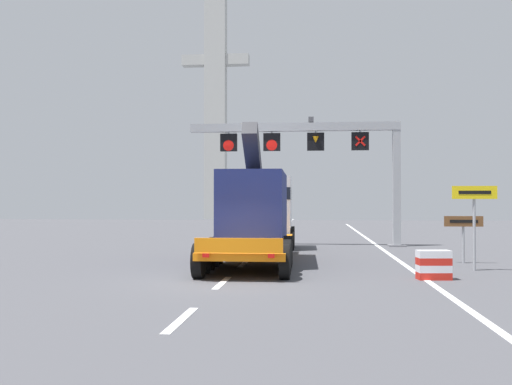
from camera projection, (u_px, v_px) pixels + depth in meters
ground at (223, 280)px, 17.76m from camera, size 112.00×112.00×0.00m
lane_markings at (278, 233)px, 43.75m from camera, size 0.20×66.84×0.01m
edge_line_right at (382, 249)px, 29.09m from camera, size 0.20×63.00×0.01m
overhead_lane_gantry at (321, 146)px, 31.48m from camera, size 11.68×0.90×7.00m
heavy_haul_truck_orange at (259, 211)px, 25.40m from camera, size 3.19×14.10×5.30m
exit_sign_yellow at (474, 207)px, 20.14m from camera, size 1.52×0.15×2.95m
tourist_info_sign_brown at (463, 227)px, 22.54m from camera, size 1.48×0.15×1.84m
crash_barrier_striped at (434, 265)px, 17.88m from camera, size 1.05×0.61×0.90m
bridge_pylon_distant at (216, 88)px, 77.58m from camera, size 9.00×2.00×34.33m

